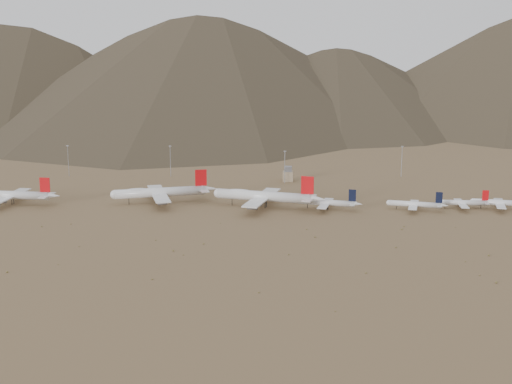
# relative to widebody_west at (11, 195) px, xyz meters

# --- Properties ---
(ground) EXTENTS (3000.00, 3000.00, 0.00)m
(ground) POSITION_rel_widebody_west_xyz_m (156.29, -24.18, -6.71)
(ground) COLOR olive
(ground) RESTS_ON ground
(mountain_ridge) EXTENTS (4400.00, 1000.00, 300.00)m
(mountain_ridge) POSITION_rel_widebody_west_xyz_m (156.29, 875.82, 143.29)
(mountain_ridge) COLOR #4B3F2D
(mountain_ridge) RESTS_ON ground
(widebody_west) EXTENTS (65.59, 50.47, 19.47)m
(widebody_west) POSITION_rel_widebody_west_xyz_m (0.00, 0.00, 0.00)
(widebody_west) COLOR white
(widebody_west) RESTS_ON ground
(widebody_centre) EXTENTS (71.60, 57.04, 22.13)m
(widebody_centre) POSITION_rel_widebody_west_xyz_m (101.39, 13.11, 0.92)
(widebody_centre) COLOR white
(widebody_centre) RESTS_ON ground
(widebody_east) EXTENTS (76.78, 60.24, 23.10)m
(widebody_east) POSITION_rel_widebody_west_xyz_m (173.86, 4.91, 1.25)
(widebody_east) COLOR white
(widebody_east) RESTS_ON ground
(narrowbody_a) EXTENTS (43.97, 32.14, 14.64)m
(narrowbody_a) POSITION_rel_widebody_west_xyz_m (216.68, 2.47, -1.96)
(narrowbody_a) COLOR white
(narrowbody_a) RESTS_ON ground
(narrowbody_b) EXTENTS (40.10, 29.32, 13.35)m
(narrowbody_b) POSITION_rel_widebody_west_xyz_m (274.68, 4.62, -2.38)
(narrowbody_b) COLOR white
(narrowbody_b) RESTS_ON ground
(narrowbody_c) EXTENTS (38.81, 27.67, 12.81)m
(narrowbody_c) POSITION_rel_widebody_west_xyz_m (307.19, 12.62, -2.56)
(narrowbody_c) COLOR white
(narrowbody_c) RESTS_ON ground
(narrowbody_d) EXTENTS (43.05, 31.37, 14.29)m
(narrowbody_d) POSITION_rel_widebody_west_xyz_m (332.48, 12.30, -2.08)
(narrowbody_d) COLOR white
(narrowbody_d) RESTS_ON ground
(control_tower) EXTENTS (8.00, 8.00, 12.00)m
(control_tower) POSITION_rel_widebody_west_xyz_m (186.29, 95.82, -1.40)
(control_tower) COLOR tan
(control_tower) RESTS_ON ground
(mast_far_west) EXTENTS (2.00, 0.60, 25.70)m
(mast_far_west) POSITION_rel_widebody_west_xyz_m (5.03, 102.40, 7.49)
(mast_far_west) COLOR gray
(mast_far_west) RESTS_ON ground
(mast_west) EXTENTS (2.00, 0.60, 25.70)m
(mast_west) POSITION_rel_widebody_west_xyz_m (89.23, 107.60, 7.49)
(mast_west) COLOR gray
(mast_west) RESTS_ON ground
(mast_centre) EXTENTS (2.00, 0.60, 25.70)m
(mast_centre) POSITION_rel_widebody_west_xyz_m (183.98, 88.50, 7.49)
(mast_centre) COLOR gray
(mast_centre) RESTS_ON ground
(mast_east) EXTENTS (2.00, 0.60, 25.70)m
(mast_east) POSITION_rel_widebody_west_xyz_m (278.37, 120.92, 7.49)
(mast_east) COLOR gray
(mast_east) RESTS_ON ground
(desert_scrub) EXTENTS (440.15, 161.63, 0.86)m
(desert_scrub) POSITION_rel_widebody_west_xyz_m (163.26, -111.55, -6.40)
(desert_scrub) COLOR olive
(desert_scrub) RESTS_ON ground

